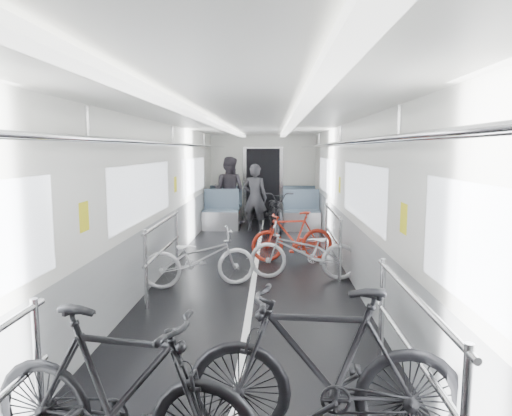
{
  "coord_description": "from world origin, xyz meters",
  "views": [
    {
      "loc": [
        0.28,
        -6.13,
        1.97
      ],
      "look_at": [
        0.0,
        1.53,
        0.99
      ],
      "focal_mm": 32.0,
      "sensor_mm": 36.0,
      "label": 1
    }
  ],
  "objects": [
    {
      "name": "bike_left_mid",
      "position": [
        -0.63,
        -3.59,
        0.52
      ],
      "size": [
        1.81,
        0.82,
        1.05
      ],
      "primitive_type": "imported",
      "rotation": [
        0.0,
        0.0,
        1.38
      ],
      "color": "black",
      "rests_on": "floor"
    },
    {
      "name": "car_shell",
      "position": [
        0.0,
        1.78,
        1.13
      ],
      "size": [
        3.02,
        14.01,
        2.41
      ],
      "color": "black",
      "rests_on": "ground"
    },
    {
      "name": "bike_right_near",
      "position": [
        0.62,
        -3.28,
        0.55
      ],
      "size": [
        1.85,
        0.63,
        1.1
      ],
      "primitive_type": "imported",
      "rotation": [
        0.0,
        0.0,
        -1.64
      ],
      "color": "black",
      "rests_on": "floor"
    },
    {
      "name": "bike_aisle",
      "position": [
        0.36,
        4.8,
        0.5
      ],
      "size": [
        0.93,
        1.97,
        0.99
      ],
      "primitive_type": "imported",
      "rotation": [
        0.0,
        0.0,
        0.15
      ],
      "color": "black",
      "rests_on": "floor"
    },
    {
      "name": "bike_right_far",
      "position": [
        0.64,
        1.83,
        0.44
      ],
      "size": [
        1.53,
        0.7,
        0.89
      ],
      "primitive_type": "imported",
      "rotation": [
        0.0,
        0.0,
        -1.37
      ],
      "color": "#AC2515",
      "rests_on": "floor"
    },
    {
      "name": "bike_right_mid",
      "position": [
        0.76,
        0.69,
        0.43
      ],
      "size": [
        1.67,
        0.65,
        0.87
      ],
      "primitive_type": "imported",
      "rotation": [
        0.0,
        0.0,
        -1.62
      ],
      "color": "#B0AFB4",
      "rests_on": "floor"
    },
    {
      "name": "person_standing",
      "position": [
        -0.15,
        4.8,
        0.82
      ],
      "size": [
        0.68,
        0.53,
        1.64
      ],
      "primitive_type": "imported",
      "rotation": [
        0.0,
        0.0,
        2.88
      ],
      "color": "black",
      "rests_on": "floor"
    },
    {
      "name": "bike_left_far",
      "position": [
        -0.77,
        0.25,
        0.42
      ],
      "size": [
        1.7,
        0.96,
        0.85
      ],
      "primitive_type": "imported",
      "rotation": [
        0.0,
        0.0,
        1.83
      ],
      "color": "#BABABF",
      "rests_on": "floor"
    },
    {
      "name": "person_seated",
      "position": [
        -0.89,
        5.99,
        0.89
      ],
      "size": [
        1.03,
        0.91,
        1.79
      ],
      "primitive_type": "imported",
      "rotation": [
        0.0,
        0.0,
        2.84
      ],
      "color": "#342F37",
      "rests_on": "floor"
    }
  ]
}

